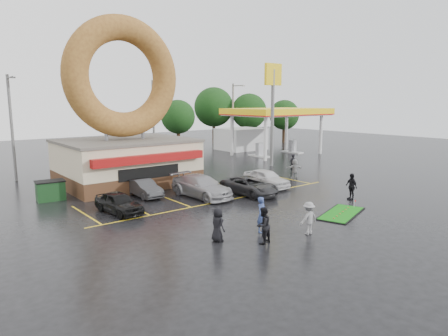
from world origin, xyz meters
TOP-DOWN VIEW (x-y plane):
  - ground at (0.00, 0.00)m, footprint 120.00×120.00m
  - donut_shop at (-3.00, 12.97)m, footprint 10.20×8.70m
  - gas_station at (20.00, 20.94)m, footprint 12.30×13.65m
  - shell_sign at (13.00, 12.00)m, footprint 2.20×0.36m
  - streetlight_left at (-10.00, 19.92)m, footprint 0.40×2.21m
  - streetlight_mid at (4.00, 20.92)m, footprint 0.40×2.21m
  - streetlight_right at (16.00, 21.92)m, footprint 0.40×2.21m
  - tree_far_a at (26.00, 30.00)m, footprint 5.60×5.60m
  - tree_far_b at (32.00, 28.00)m, footprint 4.90×4.90m
  - tree_far_c at (22.00, 34.00)m, footprint 6.30×6.30m
  - tree_far_d at (14.00, 32.00)m, footprint 4.90×4.90m
  - car_black at (-7.25, 5.05)m, footprint 2.01×4.01m
  - car_dgrey at (-4.04, 7.98)m, footprint 1.33×3.79m
  - car_silver at (-0.84, 5.30)m, footprint 2.59×5.47m
  - car_grey at (2.32, 3.68)m, footprint 2.42×4.83m
  - car_white at (5.11, 4.76)m, footprint 1.71×4.24m
  - person_blue at (-2.87, -3.01)m, footprint 0.80×0.66m
  - person_blackjkt at (-4.03, -4.30)m, footprint 1.00×0.84m
  - person_hoodie at (-1.26, -4.79)m, footprint 1.15×0.70m
  - person_bystander at (-5.55, -2.69)m, footprint 0.56×0.84m
  - person_cameraman at (6.85, -1.87)m, footprint 0.78×1.18m
  - person_walker_near at (9.67, 5.83)m, footprint 1.68×1.12m
  - person_walker_far at (11.37, 7.58)m, footprint 0.73×0.54m
  - dumpster at (-9.60, 11.06)m, footprint 1.92×1.38m
  - putting_green at (3.29, -3.62)m, footprint 4.57×3.03m

SIDE VIEW (x-z plane):
  - ground at x=0.00m, z-range 0.00..0.00m
  - putting_green at x=3.29m, z-range -0.23..0.30m
  - car_dgrey at x=-4.04m, z-range 0.00..1.25m
  - dumpster at x=-9.60m, z-range 0.00..1.30m
  - car_black at x=-7.25m, z-range 0.00..1.31m
  - car_grey at x=2.32m, z-range 0.00..1.31m
  - car_white at x=5.11m, z-range 0.00..1.44m
  - car_silver at x=-0.84m, z-range 0.00..1.54m
  - person_bystander at x=-5.55m, z-range 0.00..1.69m
  - person_hoodie at x=-1.26m, z-range 0.00..1.72m
  - person_walker_near at x=9.67m, z-range 0.00..1.73m
  - person_blackjkt at x=-4.03m, z-range 0.00..1.81m
  - person_walker_far at x=11.37m, z-range 0.00..1.86m
  - person_cameraman at x=6.85m, z-range 0.00..1.87m
  - person_blue at x=-2.87m, z-range 0.00..1.88m
  - gas_station at x=20.00m, z-range 0.75..6.65m
  - donut_shop at x=-3.00m, z-range -2.29..11.21m
  - tree_far_b at x=32.00m, z-range 1.03..8.03m
  - tree_far_d at x=14.00m, z-range 1.03..8.03m
  - streetlight_left at x=-10.00m, z-range 0.28..9.28m
  - streetlight_mid at x=4.00m, z-range 0.28..9.28m
  - streetlight_right at x=16.00m, z-range 0.28..9.28m
  - tree_far_a at x=26.00m, z-range 1.18..9.18m
  - tree_far_c at x=22.00m, z-range 1.34..10.34m
  - shell_sign at x=13.00m, z-range 2.08..12.68m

